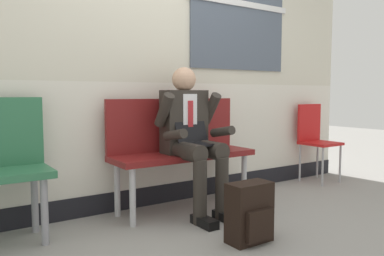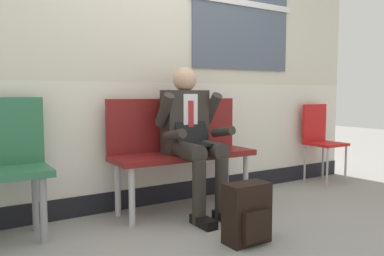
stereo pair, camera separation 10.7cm
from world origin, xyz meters
name	(u,v)px [view 2 (the right image)]	position (x,y,z in m)	size (l,w,h in m)	color
ground_plane	(196,222)	(0.00, 0.00, 0.00)	(18.00, 18.00, 0.00)	gray
station_wall	(158,37)	(0.02, 0.69, 1.56)	(5.06, 0.17, 3.13)	beige
bench_with_person	(180,144)	(0.10, 0.42, 0.58)	(1.31, 0.42, 0.99)	maroon
person_seated	(193,135)	(0.10, 0.21, 0.68)	(0.57, 0.70, 1.26)	#2D2823
backpack	(248,214)	(0.06, -0.56, 0.21)	(0.32, 0.21, 0.42)	black
folding_chair	(320,136)	(2.02, 0.45, 0.55)	(0.38, 0.38, 0.91)	red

